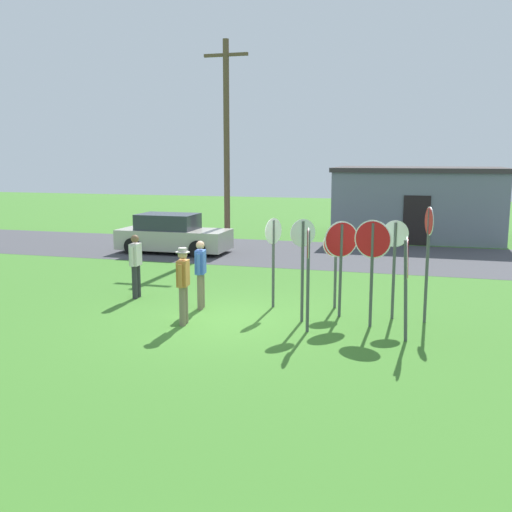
{
  "coord_description": "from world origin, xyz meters",
  "views": [
    {
      "loc": [
        4.3,
        -12.44,
        3.72
      ],
      "look_at": [
        0.43,
        1.26,
        1.3
      ],
      "focal_mm": 41.19,
      "sensor_mm": 36.0,
      "label": 1
    }
  ],
  "objects": [
    {
      "name": "ground_plane",
      "position": [
        0.0,
        0.0,
        0.0
      ],
      "size": [
        80.0,
        80.0,
        0.0
      ],
      "primitive_type": "plane",
      "color": "#3D7528"
    },
    {
      "name": "street_asphalt",
      "position": [
        0.0,
        9.65,
        0.0
      ],
      "size": [
        60.0,
        6.4,
        0.01
      ],
      "primitive_type": "cube",
      "color": "#424247",
      "rests_on": "ground"
    },
    {
      "name": "building_background",
      "position": [
        4.13,
        15.51,
        1.62
      ],
      "size": [
        7.45,
        5.04,
        3.23
      ],
      "color": "slate",
      "rests_on": "ground"
    },
    {
      "name": "utility_pole",
      "position": [
        -3.34,
        10.28,
        4.3
      ],
      "size": [
        1.8,
        0.24,
        8.24
      ],
      "color": "brown",
      "rests_on": "ground"
    },
    {
      "name": "parked_car_on_street",
      "position": [
        -5.01,
        8.56,
        0.69
      ],
      "size": [
        4.31,
        2.04,
        1.51
      ],
      "color": "#B7B2A3",
      "rests_on": "ground"
    },
    {
      "name": "stop_sign_tallest",
      "position": [
        4.48,
        1.01,
        1.74
      ],
      "size": [
        0.18,
        0.62,
        2.63
      ],
      "color": "#474C4C",
      "rests_on": "ground"
    },
    {
      "name": "stop_sign_low_front",
      "position": [
        2.56,
        0.97,
        1.56
      ],
      "size": [
        0.71,
        0.5,
        2.26
      ],
      "color": "#474C4C",
      "rests_on": "ground"
    },
    {
      "name": "stop_sign_center_cluster",
      "position": [
        1.78,
        0.32,
        1.56
      ],
      "size": [
        0.49,
        0.4,
        2.35
      ],
      "color": "#474C4C",
      "rests_on": "ground"
    },
    {
      "name": "stop_sign_far_back",
      "position": [
        4.08,
        -0.52,
        1.48
      ],
      "size": [
        0.15,
        0.88,
        2.16
      ],
      "color": "#474C4C",
      "rests_on": "ground"
    },
    {
      "name": "stop_sign_rear_left",
      "position": [
        2.05,
        -0.43,
        1.52
      ],
      "size": [
        0.14,
        0.66,
        2.26
      ],
      "color": "#474C4C",
      "rests_on": "ground"
    },
    {
      "name": "stop_sign_leaning_left",
      "position": [
        2.33,
        1.73,
        1.31
      ],
      "size": [
        0.6,
        0.29,
        1.95
      ],
      "color": "#474C4C",
      "rests_on": "ground"
    },
    {
      "name": "stop_sign_nearest",
      "position": [
        3.76,
        1.13,
        1.52
      ],
      "size": [
        0.59,
        0.19,
        2.29
      ],
      "color": "#474C4C",
      "rests_on": "ground"
    },
    {
      "name": "stop_sign_leaning_right",
      "position": [
        3.32,
        0.33,
        1.64
      ],
      "size": [
        0.81,
        0.24,
        2.37
      ],
      "color": "#474C4C",
      "rests_on": "ground"
    },
    {
      "name": "stop_sign_rear_right",
      "position": [
        0.84,
        1.4,
        1.49
      ],
      "size": [
        0.28,
        0.59,
        2.23
      ],
      "color": "#474C4C",
      "rests_on": "ground"
    },
    {
      "name": "person_in_teal",
      "position": [
        -0.85,
        0.79,
        0.95
      ],
      "size": [
        0.27,
        0.56,
        1.69
      ],
      "color": "#7A6B56",
      "rests_on": "ground"
    },
    {
      "name": "person_with_sunhat",
      "position": [
        -0.71,
        -0.62,
        0.98
      ],
      "size": [
        0.31,
        0.57,
        1.74
      ],
      "color": "#7A6B56",
      "rests_on": "ground"
    },
    {
      "name": "person_holding_notes",
      "position": [
        -2.9,
        1.37,
        0.95
      ],
      "size": [
        0.24,
        0.57,
        1.69
      ],
      "color": "#2D2D33",
      "rests_on": "ground"
    }
  ]
}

